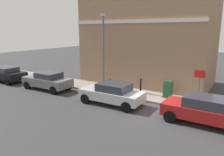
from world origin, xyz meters
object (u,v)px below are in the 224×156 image
(car_silver, at_px, (112,93))
(utility_cabinet, at_px, (168,90))
(car_grey, at_px, (48,81))
(car_black, at_px, (5,74))
(lamppost, at_px, (103,48))
(car_red, at_px, (208,110))
(street_sign, at_px, (199,83))
(bollard_far_kerb, at_px, (110,85))
(bollard_near_cabinet, at_px, (141,85))

(car_silver, distance_m, utility_cabinet, 3.91)
(car_silver, relative_size, car_grey, 1.00)
(car_black, bearing_deg, lamppost, -163.90)
(car_red, xyz_separation_m, street_sign, (1.73, 0.82, 0.91))
(bollard_far_kerb, relative_size, street_sign, 0.45)
(car_black, relative_size, bollard_far_kerb, 4.34)
(car_red, distance_m, lamppost, 9.02)
(street_sign, bearing_deg, bollard_far_kerb, 90.72)
(bollard_near_cabinet, relative_size, lamppost, 0.18)
(bollard_near_cabinet, xyz_separation_m, street_sign, (-1.18, -4.23, 0.96))
(car_grey, height_order, bollard_far_kerb, car_grey)
(bollard_near_cabinet, distance_m, lamppost, 4.11)
(car_grey, height_order, street_sign, street_sign)
(car_silver, height_order, utility_cabinet, car_silver)
(utility_cabinet, relative_size, bollard_far_kerb, 1.11)
(bollard_near_cabinet, bearing_deg, car_red, -120.01)
(car_red, height_order, bollard_far_kerb, car_red)
(car_grey, relative_size, bollard_near_cabinet, 3.96)
(bollard_near_cabinet, height_order, bollard_far_kerb, same)
(bollard_far_kerb, height_order, lamppost, lamppost)
(car_red, distance_m, street_sign, 2.12)
(street_sign, distance_m, lamppost, 7.64)
(street_sign, bearing_deg, car_red, -154.67)
(bollard_far_kerb, relative_size, lamppost, 0.18)
(car_silver, xyz_separation_m, car_grey, (0.18, 6.23, 0.00))
(car_red, relative_size, car_grey, 1.05)
(utility_cabinet, relative_size, lamppost, 0.20)
(car_grey, distance_m, bollard_near_cabinet, 7.36)
(lamppost, bearing_deg, car_grey, 125.33)
(car_red, xyz_separation_m, car_black, (-0.09, 17.45, -0.02))
(car_red, relative_size, street_sign, 1.89)
(utility_cabinet, xyz_separation_m, bollard_near_cabinet, (0.10, 2.08, 0.02))
(car_silver, height_order, bollard_far_kerb, car_silver)
(car_red, bearing_deg, street_sign, -64.67)
(bollard_far_kerb, bearing_deg, car_silver, -143.02)
(car_silver, distance_m, bollard_far_kerb, 2.13)
(car_grey, bearing_deg, utility_cabinet, -164.73)
(car_grey, xyz_separation_m, lamppost, (2.58, -3.64, 2.57))
(bollard_near_cabinet, bearing_deg, utility_cabinet, -92.75)
(bollard_near_cabinet, bearing_deg, street_sign, -105.65)
(car_red, xyz_separation_m, car_grey, (0.14, 11.86, -0.02))
(car_silver, distance_m, lamppost, 4.58)
(car_black, bearing_deg, utility_cabinet, -169.45)
(car_red, height_order, car_grey, car_red)
(street_sign, bearing_deg, car_black, 96.23)
(car_red, bearing_deg, car_grey, -0.66)
(car_grey, distance_m, bollard_far_kerb, 5.17)
(car_silver, relative_size, street_sign, 1.79)
(car_black, relative_size, utility_cabinet, 3.92)
(bollard_far_kerb, height_order, street_sign, street_sign)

